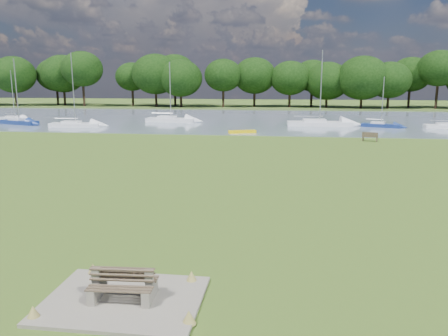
# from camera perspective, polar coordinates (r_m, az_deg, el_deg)

# --- Properties ---
(ground) EXTENTS (220.00, 220.00, 0.00)m
(ground) POSITION_cam_1_polar(r_m,az_deg,el_deg) (25.46, -1.88, -1.96)
(ground) COLOR olive
(river) EXTENTS (220.00, 40.00, 0.10)m
(river) POSITION_cam_1_polar(r_m,az_deg,el_deg) (66.80, 4.17, 6.37)
(river) COLOR gray
(river) RESTS_ON ground
(far_bank) EXTENTS (220.00, 20.00, 0.40)m
(far_bank) POSITION_cam_1_polar(r_m,az_deg,el_deg) (96.68, 5.32, 7.92)
(far_bank) COLOR #4C6626
(far_bank) RESTS_ON ground
(concrete_pad) EXTENTS (4.20, 3.20, 0.10)m
(concrete_pad) POSITION_cam_1_polar(r_m,az_deg,el_deg) (12.65, -12.95, -16.44)
(concrete_pad) COLOR gray
(concrete_pad) RESTS_ON ground
(bench_pair) EXTENTS (1.80, 1.13, 0.94)m
(bench_pair) POSITION_cam_1_polar(r_m,az_deg,el_deg) (12.46, -13.05, -14.68)
(bench_pair) COLOR gray
(bench_pair) RESTS_ON concrete_pad
(riverbank_bench) EXTENTS (1.54, 0.88, 0.91)m
(riverbank_bench) POSITION_cam_1_polar(r_m,az_deg,el_deg) (44.79, 18.52, 3.89)
(riverbank_bench) COLOR brown
(riverbank_bench) RESTS_ON ground
(kayak) EXTENTS (3.14, 1.79, 0.31)m
(kayak) POSITION_cam_1_polar(r_m,az_deg,el_deg) (48.96, 2.41, 4.77)
(kayak) COLOR yellow
(kayak) RESTS_ON river
(tree_line) EXTENTS (146.07, 9.69, 11.73)m
(tree_line) POSITION_cam_1_polar(r_m,az_deg,el_deg) (92.47, 6.05, 12.08)
(tree_line) COLOR black
(tree_line) RESTS_ON far_bank
(sailboat_0) EXTENTS (7.14, 2.58, 8.25)m
(sailboat_0) POSITION_cam_1_polar(r_m,az_deg,el_deg) (62.30, -7.03, 6.45)
(sailboat_0) COLOR white
(sailboat_0) RESTS_ON river
(sailboat_1) EXTENTS (8.28, 2.71, 9.50)m
(sailboat_1) POSITION_cam_1_polar(r_m,az_deg,el_deg) (57.84, 12.27, 5.90)
(sailboat_1) COLOR white
(sailboat_1) RESTS_ON river
(sailboat_3) EXTENTS (6.52, 2.34, 9.13)m
(sailboat_3) POSITION_cam_1_polar(r_m,az_deg,el_deg) (58.72, -18.90, 5.57)
(sailboat_3) COLOR white
(sailboat_3) RESTS_ON river
(sailboat_4) EXTENTS (5.98, 3.84, 7.18)m
(sailboat_4) POSITION_cam_1_polar(r_m,az_deg,el_deg) (70.78, -25.67, 5.92)
(sailboat_4) COLOR white
(sailboat_4) RESTS_ON river
(sailboat_6) EXTENTS (4.78, 2.87, 6.21)m
(sailboat_6) POSITION_cam_1_polar(r_m,az_deg,el_deg) (58.33, 19.77, 5.43)
(sailboat_6) COLOR navy
(sailboat_6) RESTS_ON river
(sailboat_7) EXTENTS (6.06, 3.58, 8.55)m
(sailboat_7) POSITION_cam_1_polar(r_m,az_deg,el_deg) (64.66, -25.22, 5.64)
(sailboat_7) COLOR navy
(sailboat_7) RESTS_ON river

